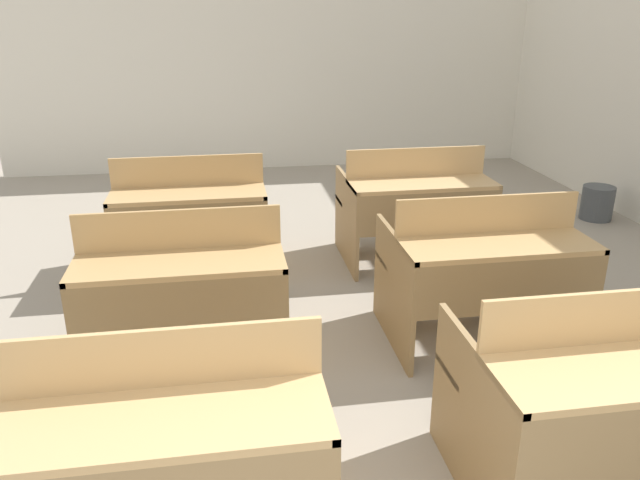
% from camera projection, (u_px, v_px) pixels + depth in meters
% --- Properties ---
extents(wall_back, '(6.41, 0.06, 2.88)m').
position_uv_depth(wall_back, '(271.00, 47.00, 7.34)').
color(wall_back, white).
rests_on(wall_back, ground_plane).
extents(bench_front_left, '(1.08, 0.80, 0.90)m').
position_uv_depth(bench_front_left, '(171.00, 441.00, 2.20)').
color(bench_front_left, '#997B50').
rests_on(bench_front_left, ground_plane).
extents(bench_front_right, '(1.08, 0.80, 0.90)m').
position_uv_depth(bench_front_right, '(603.00, 392.00, 2.47)').
color(bench_front_right, '#96774D').
rests_on(bench_front_right, ground_plane).
extents(bench_second_left, '(1.08, 0.80, 0.90)m').
position_uv_depth(bench_second_left, '(183.00, 286.00, 3.40)').
color(bench_second_left, olive).
rests_on(bench_second_left, ground_plane).
extents(bench_second_right, '(1.08, 0.80, 0.90)m').
position_uv_depth(bench_second_right, '(483.00, 268.00, 3.65)').
color(bench_second_right, olive).
rests_on(bench_second_right, ground_plane).
extents(bench_third_left, '(1.08, 0.80, 0.90)m').
position_uv_depth(bench_third_left, '(191.00, 215.00, 4.57)').
color(bench_third_left, '#93744A').
rests_on(bench_third_left, ground_plane).
extents(bench_third_right, '(1.08, 0.80, 0.90)m').
position_uv_depth(bench_third_right, '(414.00, 204.00, 4.82)').
color(bench_third_right, '#9A7C52').
rests_on(bench_third_right, ground_plane).
extents(wastepaper_bin, '(0.29, 0.29, 0.32)m').
position_uv_depth(wastepaper_bin, '(597.00, 203.00, 5.87)').
color(wastepaper_bin, '#474C51').
rests_on(wastepaper_bin, ground_plane).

